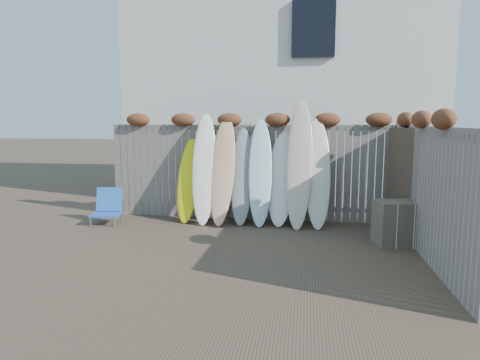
# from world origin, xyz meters

# --- Properties ---
(ground) EXTENTS (80.00, 80.00, 0.00)m
(ground) POSITION_xyz_m (0.00, 0.00, 0.00)
(ground) COLOR #493A2D
(back_fence) EXTENTS (6.05, 0.28, 2.24)m
(back_fence) POSITION_xyz_m (0.06, 2.39, 1.18)
(back_fence) COLOR slate
(back_fence) RESTS_ON ground
(right_fence) EXTENTS (0.28, 4.40, 2.24)m
(right_fence) POSITION_xyz_m (2.99, 0.25, 1.14)
(right_fence) COLOR slate
(right_fence) RESTS_ON ground
(house) EXTENTS (8.50, 5.50, 6.33)m
(house) POSITION_xyz_m (0.50, 6.50, 3.20)
(house) COLOR silver
(house) RESTS_ON ground
(beach_chair) EXTENTS (0.60, 0.63, 0.71)m
(beach_chair) POSITION_xyz_m (-2.80, 1.58, 0.33)
(beach_chair) COLOR blue
(beach_chair) RESTS_ON ground
(wooden_crate) EXTENTS (0.74, 0.65, 0.74)m
(wooden_crate) POSITION_xyz_m (2.70, 0.87, 0.37)
(wooden_crate) COLOR #746357
(wooden_crate) RESTS_ON ground
(lattice_panel) EXTENTS (0.40, 1.27, 1.95)m
(lattice_panel) POSITION_xyz_m (2.93, 1.36, 0.97)
(lattice_panel) COLOR #4A3A2D
(lattice_panel) RESTS_ON ground
(surfboard_0) EXTENTS (0.52, 0.66, 1.72)m
(surfboard_0) POSITION_xyz_m (-1.21, 2.00, 0.86)
(surfboard_0) COLOR #F4EA0A
(surfboard_0) RESTS_ON ground
(surfboard_1) EXTENTS (0.56, 0.83, 2.24)m
(surfboard_1) POSITION_xyz_m (-0.86, 1.96, 1.12)
(surfboard_1) COLOR white
(surfboard_1) RESTS_ON ground
(surfboard_2) EXTENTS (0.56, 0.81, 2.18)m
(surfboard_2) POSITION_xyz_m (-0.47, 1.94, 1.09)
(surfboard_2) COLOR #E7AA7D
(surfboard_2) RESTS_ON ground
(surfboard_3) EXTENTS (0.48, 0.70, 1.94)m
(surfboard_3) POSITION_xyz_m (-0.09, 2.00, 0.97)
(surfboard_3) COLOR gray
(surfboard_3) RESTS_ON ground
(surfboard_4) EXTENTS (0.52, 0.78, 2.13)m
(surfboard_4) POSITION_xyz_m (0.29, 1.97, 1.06)
(surfboard_4) COLOR silver
(surfboard_4) RESTS_ON ground
(surfboard_5) EXTENTS (0.61, 0.72, 1.86)m
(surfboard_5) POSITION_xyz_m (0.71, 2.02, 0.93)
(surfboard_5) COLOR white
(surfboard_5) RESTS_ON ground
(surfboard_6) EXTENTS (0.55, 0.90, 2.49)m
(surfboard_6) POSITION_xyz_m (1.06, 1.91, 1.25)
(surfboard_6) COLOR beige
(surfboard_6) RESTS_ON ground
(surfboard_7) EXTENTS (0.56, 0.79, 2.14)m
(surfboard_7) POSITION_xyz_m (1.42, 1.95, 1.07)
(surfboard_7) COLOR silver
(surfboard_7) RESTS_ON ground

